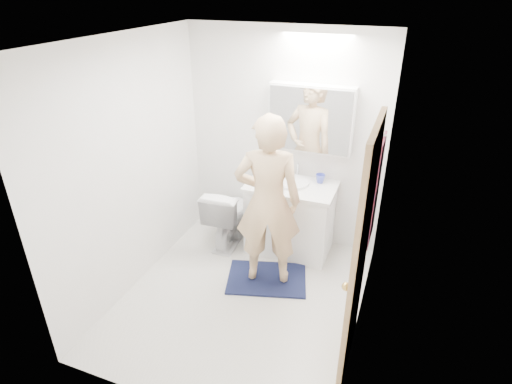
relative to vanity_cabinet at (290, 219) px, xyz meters
The scene contains 22 objects.
floor 1.06m from the vanity_cabinet, 100.74° to the right, with size 2.50×2.50×0.00m, color silver.
ceiling 2.24m from the vanity_cabinet, 100.74° to the right, with size 2.50×2.50×0.00m, color white.
wall_back 0.88m from the vanity_cabinet, 122.72° to the left, with size 2.50×2.50×0.00m, color white.
wall_front 2.37m from the vanity_cabinet, 94.73° to the right, with size 2.50×2.50×0.00m, color white.
wall_left 1.80m from the vanity_cabinet, 143.05° to the right, with size 2.50×2.50×0.00m, color white.
wall_right 1.56m from the vanity_cabinet, 46.46° to the right, with size 2.50×2.50×0.00m, color white.
vanity_cabinet is the anchor object (origin of this frame).
countertop 0.41m from the vanity_cabinet, 63.43° to the right, with size 0.95×0.58×0.04m, color white.
sink_basin 0.45m from the vanity_cabinet, 90.00° to the left, with size 0.36×0.36×0.03m, color white.
faucet 0.56m from the vanity_cabinet, 90.00° to the left, with size 0.02×0.02×0.16m, color #B8B8BC.
medicine_cabinet 1.14m from the vanity_cabinet, 60.90° to the left, with size 0.88×0.14×0.70m, color white.
mirror_panel 1.12m from the vanity_cabinet, 48.90° to the left, with size 0.84×0.01×0.66m, color silver.
toilet 0.72m from the vanity_cabinet, behind, with size 0.41×0.72×0.73m, color white.
bath_rug 0.73m from the vanity_cabinet, 94.55° to the right, with size 0.80×0.55×0.02m, color #13213C.
person 0.81m from the vanity_cabinet, 94.55° to the right, with size 0.63×0.41×1.73m, color #DAB383.
door 1.70m from the vanity_cabinet, 55.70° to the right, with size 0.04×0.80×2.00m, color tan.
door_knob 1.91m from the vanity_cabinet, 62.05° to the right, with size 0.06×0.06×0.06m, color gold.
towel 1.22m from the vanity_cabinet, 24.88° to the right, with size 0.02×0.42×1.00m, color #12183B.
towel_hook 1.57m from the vanity_cabinet, 25.20° to the right, with size 0.02×0.02×0.07m, color silver.
soap_bottle_a 0.66m from the vanity_cabinet, 156.20° to the left, with size 0.09×0.09×0.23m, color #CEBE85.
soap_bottle_b 0.58m from the vanity_cabinet, 141.60° to the left, with size 0.07×0.07×0.15m, color #5079AB.
toothbrush_cup 0.57m from the vanity_cabinet, 30.46° to the left, with size 0.10×0.10×0.10m, color #4352CA.
Camera 1 is at (1.26, -2.92, 2.79)m, focal length 29.35 mm.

